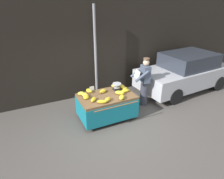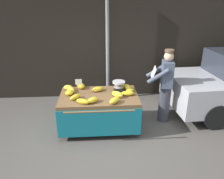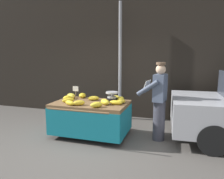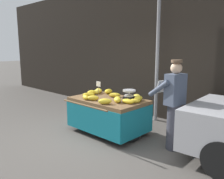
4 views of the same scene
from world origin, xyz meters
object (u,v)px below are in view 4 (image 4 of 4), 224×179
(banana_cart, at_px, (108,108))
(banana_bunch_10, at_px, (135,101))
(banana_bunch_8, at_px, (117,100))
(vendor_person, at_px, (174,105))
(banana_bunch_11, at_px, (97,92))
(banana_bunch_3, at_px, (137,97))
(banana_bunch_6, at_px, (99,90))
(price_sign, at_px, (98,85))
(banana_bunch_5, at_px, (105,101))
(street_pole, at_px, (157,58))
(banana_bunch_9, at_px, (138,99))
(weighing_scale, at_px, (129,95))
(banana_bunch_0, at_px, (128,101))
(banana_bunch_1, at_px, (89,95))
(banana_bunch_7, at_px, (92,92))
(banana_bunch_4, at_px, (85,97))
(banana_bunch_13, at_px, (115,95))
(banana_bunch_2, at_px, (93,98))
(banana_bunch_12, at_px, (108,91))

(banana_cart, height_order, banana_bunch_10, banana_bunch_10)
(banana_bunch_8, bearing_deg, vendor_person, 16.51)
(banana_bunch_11, bearing_deg, banana_bunch_3, 9.38)
(banana_bunch_6, bearing_deg, banana_bunch_3, 2.61)
(price_sign, bearing_deg, banana_bunch_5, -34.86)
(street_pole, height_order, banana_bunch_9, street_pole)
(street_pole, relative_size, weighing_scale, 11.85)
(banana_bunch_0, relative_size, banana_bunch_1, 1.02)
(banana_bunch_0, height_order, banana_bunch_7, banana_bunch_7)
(banana_bunch_4, bearing_deg, banana_bunch_5, -1.31)
(banana_bunch_13, bearing_deg, banana_bunch_10, -10.75)
(banana_bunch_10, bearing_deg, price_sign, 179.86)
(price_sign, xyz_separation_m, vendor_person, (1.93, 0.11, -0.17))
(banana_bunch_0, xyz_separation_m, banana_bunch_10, (0.07, 0.15, -0.00))
(banana_bunch_3, xyz_separation_m, banana_bunch_6, (-1.18, -0.05, -0.00))
(banana_bunch_2, distance_m, banana_bunch_5, 0.43)
(banana_bunch_1, distance_m, vendor_person, 2.03)
(banana_cart, distance_m, banana_bunch_3, 0.70)
(banana_bunch_5, distance_m, banana_bunch_6, 1.26)
(weighing_scale, bearing_deg, banana_bunch_12, 164.99)
(price_sign, xyz_separation_m, banana_bunch_0, (1.04, -0.15, -0.20))
(banana_bunch_9, bearing_deg, banana_bunch_13, -177.45)
(price_sign, xyz_separation_m, banana_bunch_9, (1.07, 0.16, -0.19))
(price_sign, bearing_deg, banana_bunch_12, 86.41)
(banana_bunch_8, bearing_deg, banana_bunch_3, 78.73)
(banana_bunch_3, relative_size, banana_bunch_7, 1.13)
(price_sign, height_order, banana_bunch_3, price_sign)
(price_sign, xyz_separation_m, banana_bunch_10, (1.11, -0.00, -0.20))
(banana_bunch_7, xyz_separation_m, banana_bunch_8, (1.01, -0.18, 0.01))
(banana_bunch_3, height_order, banana_bunch_7, banana_bunch_3)
(weighing_scale, relative_size, banana_bunch_7, 1.30)
(banana_bunch_1, height_order, banana_bunch_9, banana_bunch_9)
(banana_bunch_12, xyz_separation_m, vendor_person, (1.91, -0.21, 0.02))
(banana_bunch_13, bearing_deg, banana_cart, -84.98)
(banana_bunch_3, bearing_deg, banana_bunch_5, -102.88)
(banana_cart, height_order, banana_bunch_7, banana_bunch_7)
(weighing_scale, height_order, banana_bunch_1, weighing_scale)
(banana_bunch_11, bearing_deg, banana_bunch_7, -94.77)
(banana_bunch_10, bearing_deg, banana_bunch_5, -127.13)
(banana_bunch_5, relative_size, banana_bunch_11, 1.01)
(banana_bunch_1, bearing_deg, price_sign, 76.94)
(banana_bunch_6, bearing_deg, banana_bunch_1, -68.45)
(banana_bunch_3, relative_size, banana_bunch_6, 1.16)
(banana_bunch_7, bearing_deg, banana_bunch_3, 17.25)
(banana_bunch_2, height_order, banana_bunch_4, banana_bunch_2)
(banana_bunch_4, height_order, banana_bunch_5, banana_bunch_5)
(banana_bunch_2, distance_m, banana_bunch_11, 0.76)
(banana_cart, relative_size, banana_bunch_4, 6.02)
(banana_bunch_1, relative_size, banana_bunch_4, 1.01)
(banana_bunch_8, bearing_deg, banana_bunch_13, 139.32)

